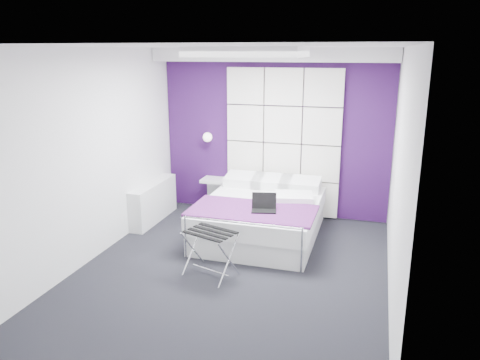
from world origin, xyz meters
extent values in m
plane|color=black|center=(0.00, 0.00, 0.00)|extent=(4.40, 4.40, 0.00)
plane|color=white|center=(0.00, 0.00, 2.60)|extent=(4.40, 4.40, 0.00)
plane|color=white|center=(0.00, 2.20, 1.30)|extent=(3.60, 0.00, 3.60)
plane|color=white|center=(-1.80, 0.00, 1.30)|extent=(0.00, 4.40, 4.40)
plane|color=white|center=(1.80, 0.00, 1.30)|extent=(0.00, 4.40, 4.40)
cube|color=#310F44|center=(0.00, 2.19, 1.30)|extent=(3.58, 0.02, 2.58)
cube|color=silver|center=(0.00, 1.95, 2.50)|extent=(3.58, 0.50, 0.20)
sphere|color=white|center=(-1.05, 2.06, 1.22)|extent=(0.15, 0.15, 0.15)
cube|color=silver|center=(-1.69, 1.30, 0.30)|extent=(0.22, 1.20, 0.60)
cube|color=silver|center=(0.07, 1.14, 0.14)|extent=(1.54, 1.92, 0.29)
cube|color=white|center=(0.07, 1.14, 0.41)|extent=(1.58, 1.96, 0.24)
cube|color=#461653|center=(0.07, 0.66, 0.54)|extent=(1.64, 0.86, 0.03)
cube|color=silver|center=(-0.93, 2.02, 0.52)|extent=(0.42, 0.33, 0.05)
cube|color=black|center=(-0.21, -0.19, 0.54)|extent=(0.55, 0.41, 0.01)
cube|color=black|center=(0.22, 0.64, 0.57)|extent=(0.32, 0.22, 0.02)
cube|color=black|center=(0.22, 0.75, 0.68)|extent=(0.32, 0.01, 0.21)
camera|label=1|loc=(1.56, -4.90, 2.55)|focal=35.00mm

